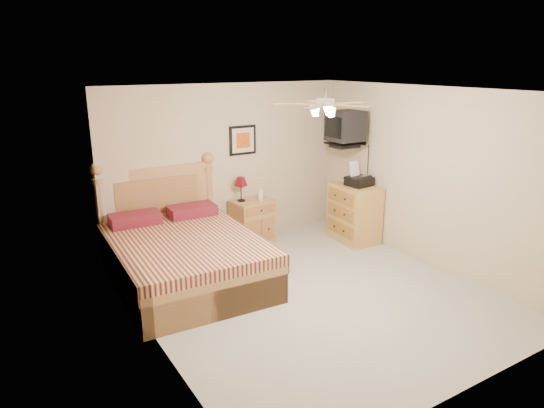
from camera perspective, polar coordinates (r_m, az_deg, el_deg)
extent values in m
plane|color=#A09B90|center=(6.23, 4.45, -10.42)|extent=(4.50, 4.50, 0.00)
cube|color=white|center=(5.57, 5.03, 13.18)|extent=(4.00, 4.50, 0.04)
cube|color=#C0AA8D|center=(7.65, -5.29, 4.61)|extent=(4.00, 0.04, 2.50)
cube|color=#C0AA8D|center=(4.28, 22.88, -6.33)|extent=(4.00, 0.04, 2.50)
cube|color=#C0AA8D|center=(4.91, -14.49, -2.63)|extent=(0.04, 4.50, 2.50)
cube|color=#C0AA8D|center=(7.11, 17.86, 2.97)|extent=(0.04, 4.50, 2.50)
cube|color=#A17142|center=(7.82, -2.34, -1.99)|extent=(0.67, 0.53, 0.68)
imported|color=silver|center=(7.71, -1.36, 1.23)|extent=(0.11, 0.11, 0.21)
cube|color=black|center=(7.69, -3.48, 7.51)|extent=(0.46, 0.04, 0.46)
cube|color=#BE7E39|center=(7.93, 9.67, -1.03)|extent=(0.60, 0.82, 0.92)
imported|color=#BEB39A|center=(7.93, 8.44, 2.59)|extent=(0.24, 0.31, 0.03)
imported|color=gray|center=(7.94, 8.65, 2.78)|extent=(0.23, 0.29, 0.02)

